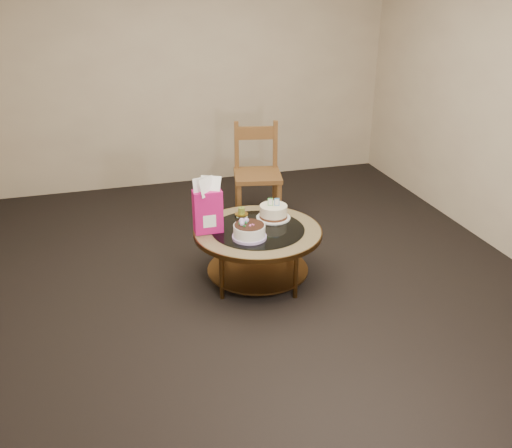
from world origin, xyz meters
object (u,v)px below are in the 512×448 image
object	(u,v)px
coffee_table	(258,238)
gift_bag	(208,206)
cream_cake	(273,212)
dining_chair	(257,173)
decorated_cake	(249,232)

from	to	relation	value
coffee_table	gift_bag	size ratio (longest dim) A/B	2.32
cream_cake	dining_chair	size ratio (longest dim) A/B	0.29
dining_chair	decorated_cake	bearing A→B (deg)	-97.26
gift_bag	cream_cake	bearing A→B (deg)	9.96
decorated_cake	gift_bag	world-z (taller)	gift_bag
decorated_cake	dining_chair	world-z (taller)	dining_chair
gift_bag	dining_chair	bearing A→B (deg)	57.31
coffee_table	gift_bag	xyz separation A→B (m)	(-0.38, 0.07, 0.30)
decorated_cake	dining_chair	size ratio (longest dim) A/B	0.27
coffee_table	dining_chair	distance (m)	1.24
coffee_table	decorated_cake	size ratio (longest dim) A/B	3.84
cream_cake	dining_chair	world-z (taller)	dining_chair
cream_cake	gift_bag	size ratio (longest dim) A/B	0.64
decorated_cake	gift_bag	size ratio (longest dim) A/B	0.60
cream_cake	dining_chair	xyz separation A→B (m)	(0.16, 1.02, -0.02)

